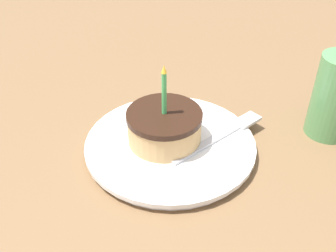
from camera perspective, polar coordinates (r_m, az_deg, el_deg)
The scene contains 4 objects.
ground_plane at distance 0.61m, azimuth 0.71°, elevation -4.69°, with size 2.40×2.40×0.04m.
plate at distance 0.59m, azimuth -0.00°, elevation -2.53°, with size 0.25×0.25×0.02m.
cake_slice at distance 0.56m, azimuth -0.53°, elevation -0.07°, with size 0.11×0.11×0.12m.
fork at distance 0.59m, azimuth 8.09°, elevation -1.09°, with size 0.03×0.18×0.00m.
Camera 1 is at (0.32, -0.33, 0.38)m, focal length 42.00 mm.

